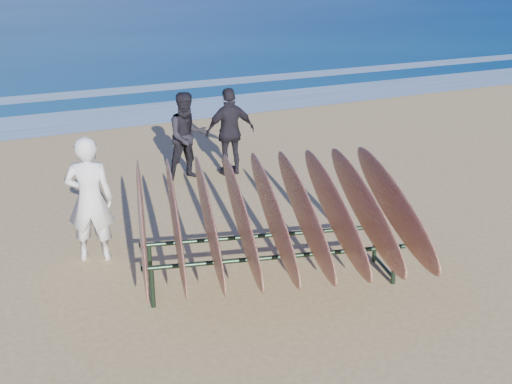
# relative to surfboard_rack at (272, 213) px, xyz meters

# --- Properties ---
(ground) EXTENTS (120.00, 120.00, 0.00)m
(ground) POSITION_rel_surfboard_rack_xyz_m (0.15, -0.08, -0.93)
(ground) COLOR tan
(ground) RESTS_ON ground
(foam_near) EXTENTS (160.00, 160.00, 0.00)m
(foam_near) POSITION_rel_surfboard_rack_xyz_m (0.15, 9.92, -0.92)
(foam_near) COLOR white
(foam_near) RESTS_ON ground
(foam_far) EXTENTS (160.00, 160.00, 0.00)m
(foam_far) POSITION_rel_surfboard_rack_xyz_m (0.15, 13.42, -0.93)
(foam_far) COLOR white
(foam_far) RESTS_ON ground
(surfboard_rack) EXTENTS (3.83, 3.60, 1.54)m
(surfboard_rack) POSITION_rel_surfboard_rack_xyz_m (0.00, 0.00, 0.00)
(surfboard_rack) COLOR #1C2D1F
(surfboard_rack) RESTS_ON ground
(person_white) EXTENTS (0.73, 0.62, 1.70)m
(person_white) POSITION_rel_surfboard_rack_xyz_m (-1.80, 1.70, -0.08)
(person_white) COLOR silver
(person_white) RESTS_ON ground
(person_dark_a) EXTENTS (0.79, 0.62, 1.61)m
(person_dark_a) POSITION_rel_surfboard_rack_xyz_m (0.59, 4.32, -0.13)
(person_dark_a) COLOR black
(person_dark_a) RESTS_ON ground
(person_dark_b) EXTENTS (0.98, 0.45, 1.64)m
(person_dark_b) POSITION_rel_surfboard_rack_xyz_m (1.41, 4.23, -0.11)
(person_dark_b) COLOR black
(person_dark_b) RESTS_ON ground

